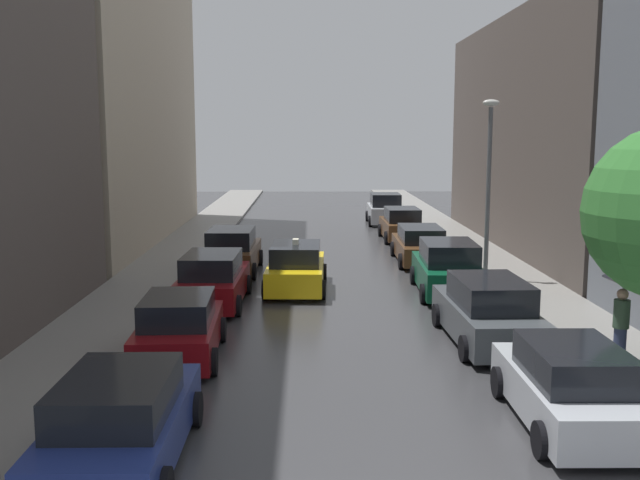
{
  "coord_description": "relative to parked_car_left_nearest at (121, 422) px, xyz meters",
  "views": [
    {
      "loc": [
        -0.83,
        -6.64,
        5.38
      ],
      "look_at": [
        -0.34,
        23.34,
        0.92
      ],
      "focal_mm": 40.61,
      "sensor_mm": 36.0,
      "label": 1
    }
  ],
  "objects": [
    {
      "name": "ground_plane",
      "position": [
        3.88,
        19.43,
        -0.76
      ],
      "size": [
        28.0,
        72.0,
        0.04
      ],
      "primitive_type": "cube",
      "color": "#38383B"
    },
    {
      "name": "sidewalk_left",
      "position": [
        -2.62,
        19.43,
        -0.67
      ],
      "size": [
        3.0,
        72.0,
        0.15
      ],
      "primitive_type": "cube",
      "color": "gray",
      "rests_on": "ground"
    },
    {
      "name": "sidewalk_right",
      "position": [
        10.38,
        19.43,
        -0.67
      ],
      "size": [
        3.0,
        72.0,
        0.15
      ],
      "primitive_type": "cube",
      "color": "gray",
      "rests_on": "ground"
    },
    {
      "name": "building_left_mid",
      "position": [
        -7.12,
        25.11,
        9.92
      ],
      "size": [
        6.0,
        20.53,
        21.32
      ],
      "primitive_type": "cube",
      "color": "#B2A38C",
      "rests_on": "ground"
    },
    {
      "name": "building_right_mid",
      "position": [
        14.88,
        22.22,
        4.57
      ],
      "size": [
        6.0,
        21.63,
        10.62
      ],
      "primitive_type": "cube",
      "color": "#564C47",
      "rests_on": "ground"
    },
    {
      "name": "parked_car_left_nearest",
      "position": [
        0.0,
        0.0,
        0.0
      ],
      "size": [
        2.12,
        4.59,
        1.57
      ],
      "rotation": [
        0.0,
        0.0,
        1.57
      ],
      "color": "navy",
      "rests_on": "ground"
    },
    {
      "name": "parked_car_left_second",
      "position": [
        -0.05,
        5.61,
        -0.0
      ],
      "size": [
        2.14,
        4.12,
        1.57
      ],
      "rotation": [
        0.0,
        0.0,
        1.61
      ],
      "color": "maroon",
      "rests_on": "ground"
    },
    {
      "name": "parked_car_left_third",
      "position": [
        0.04,
        11.1,
        0.04
      ],
      "size": [
        2.16,
        4.58,
        1.67
      ],
      "rotation": [
        0.0,
        0.0,
        1.55
      ],
      "color": "maroon",
      "rests_on": "ground"
    },
    {
      "name": "parked_car_left_fourth",
      "position": [
        0.09,
        16.45,
        0.07
      ],
      "size": [
        2.18,
        4.54,
        1.73
      ],
      "rotation": [
        0.0,
        0.0,
        1.55
      ],
      "color": "brown",
      "rests_on": "ground"
    },
    {
      "name": "parked_car_right_nearest",
      "position": [
        7.85,
        1.47,
        0.0
      ],
      "size": [
        2.06,
        4.28,
        1.58
      ],
      "rotation": [
        0.0,
        0.0,
        1.56
      ],
      "color": "#B2B7BF",
      "rests_on": "ground"
    },
    {
      "name": "parked_car_right_second",
      "position": [
        7.65,
        6.82,
        0.06
      ],
      "size": [
        2.21,
        4.85,
        1.71
      ],
      "rotation": [
        0.0,
        0.0,
        1.6
      ],
      "color": "#474C51",
      "rests_on": "ground"
    },
    {
      "name": "parked_car_right_third",
      "position": [
        7.73,
        12.58,
        0.09
      ],
      "size": [
        2.28,
        4.66,
        1.8
      ],
      "rotation": [
        0.0,
        0.0,
        1.53
      ],
      "color": "#0C4C2D",
      "rests_on": "ground"
    },
    {
      "name": "parked_car_right_fourth",
      "position": [
        7.7,
        18.48,
        -0.01
      ],
      "size": [
        2.14,
        4.77,
        1.53
      ],
      "rotation": [
        0.0,
        0.0,
        1.56
      ],
      "color": "brown",
      "rests_on": "ground"
    },
    {
      "name": "parked_car_right_fifth",
      "position": [
        7.75,
        24.81,
        0.03
      ],
      "size": [
        2.07,
        4.24,
        1.65
      ],
      "rotation": [
        0.0,
        0.0,
        1.58
      ],
      "color": "brown",
      "rests_on": "ground"
    },
    {
      "name": "parked_car_right_sixth",
      "position": [
        7.61,
        31.41,
        0.1
      ],
      "size": [
        2.18,
        4.08,
        1.82
      ],
      "rotation": [
        0.0,
        0.0,
        1.55
      ],
      "color": "#B2B7BF",
      "rests_on": "ground"
    },
    {
      "name": "taxi_midroad",
      "position": [
        2.62,
        13.24,
        0.02
      ],
      "size": [
        2.2,
        4.54,
        1.81
      ],
      "rotation": [
        0.0,
        0.0,
        1.54
      ],
      "color": "yellow",
      "rests_on": "ground"
    },
    {
      "name": "pedestrian_by_kerb",
      "position": [
        10.17,
        4.69,
        0.83
      ],
      "size": [
        0.94,
        0.94,
        2.0
      ],
      "rotation": [
        0.0,
        0.0,
        5.12
      ],
      "color": "navy",
      "rests_on": "sidewalk_right"
    },
    {
      "name": "lamp_post_right",
      "position": [
        9.43,
        14.25,
        3.12
      ],
      "size": [
        0.6,
        0.28,
        6.38
      ],
      "color": "#595B60",
      "rests_on": "sidewalk_right"
    }
  ]
}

